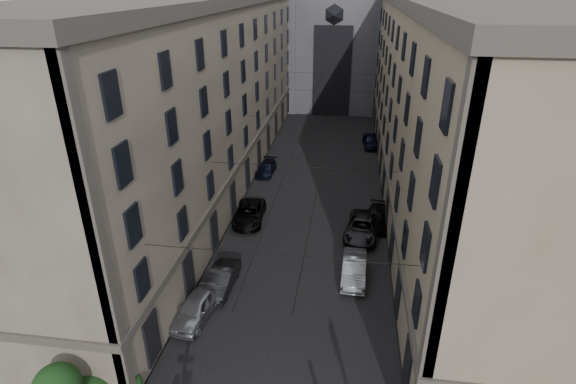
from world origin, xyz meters
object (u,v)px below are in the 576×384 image
at_px(car_right_near, 354,269).
at_px(car_right_midfar, 377,218).
at_px(car_left_midnear, 222,279).
at_px(car_left_far, 266,168).
at_px(car_right_midnear, 362,227).
at_px(car_left_midfar, 249,214).
at_px(car_left_near, 196,307).
at_px(car_right_far, 371,141).

distance_m(car_right_near, car_right_midfar, 8.65).
bearing_deg(car_left_midnear, car_right_near, 17.79).
bearing_deg(car_left_far, car_right_midnear, -47.39).
distance_m(car_left_midfar, car_right_midfar, 11.60).
height_order(car_left_midnear, car_right_midfar, car_left_midnear).
height_order(car_right_midnear, car_right_midfar, car_right_midnear).
xyz_separation_m(car_left_near, car_right_far, (12.14, 35.75, 0.01)).
height_order(car_left_near, car_left_far, car_left_near).
bearing_deg(car_left_midfar, car_right_near, -41.85).
bearing_deg(car_right_midfar, car_left_far, 145.87).
bearing_deg(car_right_far, car_right_midnear, -98.08).
height_order(car_left_midnear, car_right_midnear, car_right_midnear).
bearing_deg(car_left_far, car_right_near, -59.85).
relative_size(car_left_near, car_right_far, 0.98).
relative_size(car_right_near, car_right_midnear, 0.83).
relative_size(car_left_near, car_left_far, 1.05).
relative_size(car_left_midnear, car_right_near, 0.95).
bearing_deg(car_right_near, car_left_midnear, -162.98).
bearing_deg(car_right_midfar, car_right_near, -96.67).
bearing_deg(car_left_near, car_left_midnear, 83.58).
height_order(car_left_near, car_left_midfar, car_left_near).
bearing_deg(car_left_midnear, car_right_midfar, 46.50).
distance_m(car_right_midnear, car_right_midfar, 2.48).
distance_m(car_left_far, car_right_midfar, 16.00).
relative_size(car_left_near, car_right_near, 0.97).
bearing_deg(car_left_far, car_left_midnear, -85.96).
relative_size(car_left_midfar, car_left_far, 1.23).
xyz_separation_m(car_right_midfar, car_right_far, (0.00, 21.53, 0.12)).
distance_m(car_left_midnear, car_right_midfar, 15.79).
distance_m(car_left_midfar, car_right_far, 25.25).
xyz_separation_m(car_left_near, car_left_midnear, (0.80, 3.23, -0.04)).
xyz_separation_m(car_left_midfar, car_right_near, (9.56, -7.51, 0.03)).
bearing_deg(car_left_near, car_left_far, 97.40).
distance_m(car_left_far, car_right_far, 16.41).
relative_size(car_right_near, car_right_far, 1.01).
distance_m(car_left_far, car_right_near, 21.41).
distance_m(car_left_midnear, car_left_midfar, 10.08).
xyz_separation_m(car_left_near, car_left_midfar, (0.58, 13.31, -0.04)).
distance_m(car_right_midnear, car_right_far, 23.66).
height_order(car_right_midnear, car_right_far, car_right_far).
bearing_deg(car_right_near, car_right_midnear, 85.69).
relative_size(car_right_midnear, car_right_far, 1.22).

